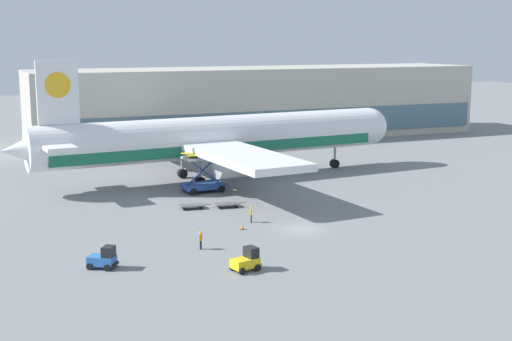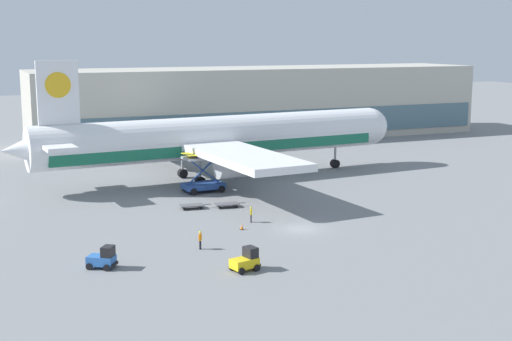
# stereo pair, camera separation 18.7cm
# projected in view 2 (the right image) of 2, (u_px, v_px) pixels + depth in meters

# --- Properties ---
(ground_plane) EXTENTS (400.00, 400.00, 0.00)m
(ground_plane) POSITION_uv_depth(u_px,v_px,m) (301.00, 229.00, 74.65)
(ground_plane) COLOR slate
(terminal_building) EXTENTS (90.00, 18.20, 14.00)m
(terminal_building) POSITION_uv_depth(u_px,v_px,m) (261.00, 103.00, 142.34)
(terminal_building) COLOR #BCB7A8
(terminal_building) RESTS_ON ground_plane
(airplane_main) EXTENTS (58.08, 48.47, 17.00)m
(airplane_main) POSITION_uv_depth(u_px,v_px,m) (213.00, 139.00, 99.62)
(airplane_main) COLOR white
(airplane_main) RESTS_ON ground_plane
(scissor_lift_loader) EXTENTS (5.41, 3.72, 5.11)m
(scissor_lift_loader) POSITION_uv_depth(u_px,v_px,m) (203.00, 177.00, 92.44)
(scissor_lift_loader) COLOR #284C99
(scissor_lift_loader) RESTS_ON ground_plane
(baggage_tug_foreground) EXTENTS (2.70, 2.10, 2.00)m
(baggage_tug_foreground) POSITION_uv_depth(u_px,v_px,m) (246.00, 261.00, 61.12)
(baggage_tug_foreground) COLOR yellow
(baggage_tug_foreground) RESTS_ON ground_plane
(baggage_tug_mid) EXTENTS (2.81, 2.61, 2.00)m
(baggage_tug_mid) POSITION_uv_depth(u_px,v_px,m) (103.00, 258.00, 61.70)
(baggage_tug_mid) COLOR #2D66B7
(baggage_tug_mid) RESTS_ON ground_plane
(baggage_dolly_lead) EXTENTS (3.76, 1.80, 0.48)m
(baggage_dolly_lead) POSITION_uv_depth(u_px,v_px,m) (192.00, 206.00, 83.38)
(baggage_dolly_lead) COLOR #56565B
(baggage_dolly_lead) RESTS_ON ground_plane
(baggage_dolly_second) EXTENTS (3.76, 1.80, 0.48)m
(baggage_dolly_second) POSITION_uv_depth(u_px,v_px,m) (227.00, 204.00, 84.07)
(baggage_dolly_second) COLOR #56565B
(baggage_dolly_second) RESTS_ON ground_plane
(ground_crew_near) EXTENTS (0.39, 0.48, 1.78)m
(ground_crew_near) POSITION_uv_depth(u_px,v_px,m) (200.00, 238.00, 67.25)
(ground_crew_near) COLOR black
(ground_crew_near) RESTS_ON ground_plane
(ground_crew_far) EXTENTS (0.34, 0.53, 1.77)m
(ground_crew_far) POSITION_uv_depth(u_px,v_px,m) (251.00, 213.00, 77.12)
(ground_crew_far) COLOR black
(ground_crew_far) RESTS_ON ground_plane
(traffic_cone_near) EXTENTS (0.40, 0.40, 0.66)m
(traffic_cone_near) POSITION_uv_depth(u_px,v_px,m) (242.00, 226.00, 74.33)
(traffic_cone_near) COLOR black
(traffic_cone_near) RESTS_ON ground_plane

